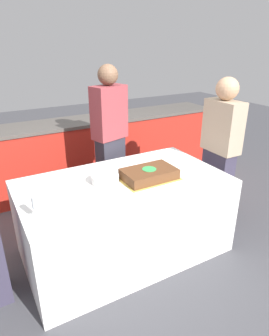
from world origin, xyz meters
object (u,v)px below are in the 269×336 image
at_px(person_cutting_cake, 110,141).
at_px(person_seated_right, 220,151).
at_px(wine_glass, 36,204).
at_px(cake, 149,174).
at_px(plate_stack, 105,179).

bearing_deg(person_cutting_cake, person_seated_right, 124.89).
height_order(wine_glass, person_seated_right, person_seated_right).
relative_size(cake, person_seated_right, 0.32).
xyz_separation_m(cake, wine_glass, (-1.02, -0.17, 0.07)).
height_order(cake, plate_stack, cake).
distance_m(cake, person_cutting_cake, 0.81).
xyz_separation_m(plate_stack, person_seated_right, (1.29, -0.05, 0.04)).
xyz_separation_m(wine_glass, person_seated_right, (1.93, 0.24, -0.05)).
bearing_deg(person_seated_right, plate_stack, -92.17).
height_order(wine_glass, person_cutting_cake, person_cutting_cake).
relative_size(cake, wine_glass, 2.92).
bearing_deg(person_seated_right, wine_glass, -82.85).
distance_m(cake, person_seated_right, 0.92).
relative_size(cake, plate_stack, 2.13).
bearing_deg(wine_glass, plate_stack, 24.28).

